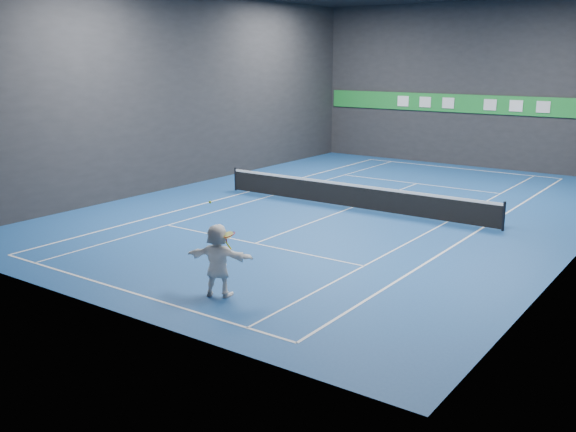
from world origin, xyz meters
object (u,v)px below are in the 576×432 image
Objects in this scene: tennis_ball at (210,202)px; tennis_net at (352,195)px; player at (218,260)px; tennis_racket at (229,236)px.

tennis_ball is 0.01× the size of tennis_net.
tennis_ball reaches higher than player.
player is 0.77m from tennis_racket.
tennis_ball is 0.99m from tennis_racket.
tennis_ball is at bearing -20.88° from player.
tennis_net is 11.01m from tennis_racket.
tennis_net is at bearing -98.99° from player.
player is 1.51m from tennis_ball.
tennis_ball is at bearing -175.33° from tennis_racket.
tennis_racket is (0.57, 0.05, -0.81)m from tennis_ball.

